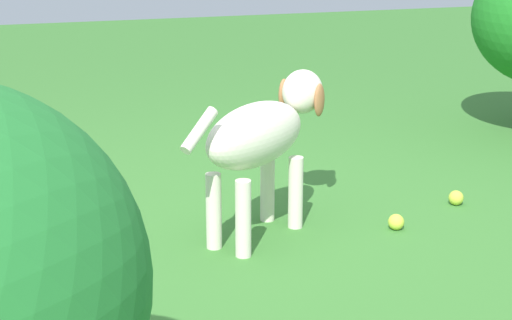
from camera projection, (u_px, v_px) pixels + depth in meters
The scene contains 5 objects.
ground at pixel (263, 246), 3.22m from camera, with size 14.00×14.00×0.00m, color #38722D.
dog at pixel (264, 134), 3.23m from camera, with size 0.60×0.77×0.63m.
tennis_ball_0 at pixel (396, 222), 3.38m from camera, with size 0.07×0.07×0.07m, color #CBDC3F.
tennis_ball_2 at pixel (456, 198), 3.66m from camera, with size 0.07×0.07×0.07m, color #C0D13C.
water_bowl at pixel (78, 178), 3.94m from camera, with size 0.22×0.22×0.06m, color orange.
Camera 1 is at (2.83, -0.93, 1.26)m, focal length 57.86 mm.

